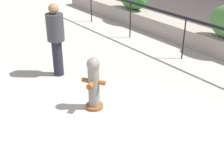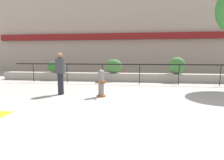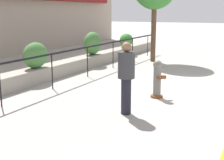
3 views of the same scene
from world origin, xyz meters
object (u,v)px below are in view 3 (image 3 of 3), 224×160
object	(u,v)px
hedge_bush_1	(35,55)
hedge_bush_3	(126,40)
pedestrian	(126,74)
hedge_bush_2	(92,43)
fire_hydrant	(157,78)

from	to	relation	value
hedge_bush_1	hedge_bush_3	xyz separation A→B (m)	(7.58, 0.00, -0.08)
hedge_bush_3	pedestrian	size ratio (longest dim) A/B	0.56
hedge_bush_2	fire_hydrant	world-z (taller)	hedge_bush_2
hedge_bush_3	fire_hydrant	xyz separation A→B (m)	(-7.56, -4.38, -0.31)
fire_hydrant	pedestrian	world-z (taller)	pedestrian
pedestrian	hedge_bush_1	bearing A→B (deg)	67.56
hedge_bush_1	hedge_bush_3	world-z (taller)	hedge_bush_1
hedge_bush_1	pedestrian	size ratio (longest dim) A/B	0.62
hedge_bush_1	hedge_bush_2	world-z (taller)	hedge_bush_2
hedge_bush_1	hedge_bush_2	distance (m)	3.87
hedge_bush_2	fire_hydrant	distance (m)	5.85
hedge_bush_3	pedestrian	xyz separation A→B (m)	(-9.31, -4.20, 0.13)
hedge_bush_1	fire_hydrant	distance (m)	4.40
hedge_bush_1	hedge_bush_3	bearing A→B (deg)	0.00
hedge_bush_3	hedge_bush_1	bearing A→B (deg)	180.00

